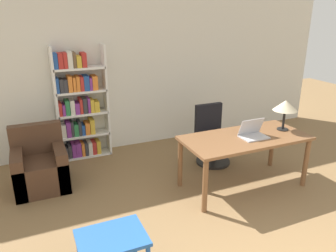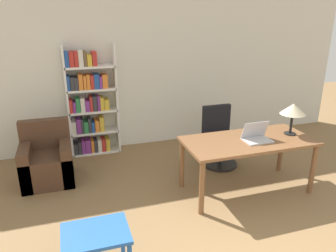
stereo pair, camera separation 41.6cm
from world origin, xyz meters
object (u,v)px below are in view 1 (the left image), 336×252
at_px(table_lamp, 285,106).
at_px(office_chair, 212,137).
at_px(side_table_blue, 112,244).
at_px(bookshelf, 79,107).
at_px(desk, 245,143).
at_px(armchair, 40,168).
at_px(laptop, 253,133).

bearing_deg(table_lamp, office_chair, 126.82).
bearing_deg(office_chair, table_lamp, -53.18).
distance_m(side_table_blue, bookshelf, 3.06).
bearing_deg(desk, armchair, 156.91).
bearing_deg(side_table_blue, table_lamp, 20.00).
bearing_deg(side_table_blue, desk, 25.22).
height_order(table_lamp, bookshelf, bookshelf).
height_order(desk, table_lamp, table_lamp).
distance_m(desk, table_lamp, 0.82).
height_order(office_chair, side_table_blue, office_chair).
distance_m(table_lamp, office_chair, 1.32).
relative_size(laptop, side_table_blue, 0.60).
xyz_separation_m(office_chair, side_table_blue, (-2.21, -1.93, 0.01)).
height_order(armchair, bookshelf, bookshelf).
bearing_deg(armchair, bookshelf, 48.70).
relative_size(office_chair, armchair, 1.10).
bearing_deg(laptop, table_lamp, 6.05).
relative_size(armchair, bookshelf, 0.46).
bearing_deg(bookshelf, laptop, -44.82).
relative_size(laptop, office_chair, 0.38).
relative_size(desk, bookshelf, 0.93).
distance_m(desk, armchair, 2.95).
bearing_deg(side_table_blue, office_chair, 41.23).
xyz_separation_m(side_table_blue, bookshelf, (0.23, 3.02, 0.46)).
distance_m(office_chair, armchair, 2.72).
height_order(office_chair, armchair, office_chair).
height_order(side_table_blue, armchair, armchair).
relative_size(table_lamp, armchair, 0.50).
relative_size(laptop, armchair, 0.42).
xyz_separation_m(laptop, office_chair, (-0.07, 0.95, -0.40)).
distance_m(laptop, office_chair, 1.03).
xyz_separation_m(laptop, side_table_blue, (-2.28, -0.98, -0.39)).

